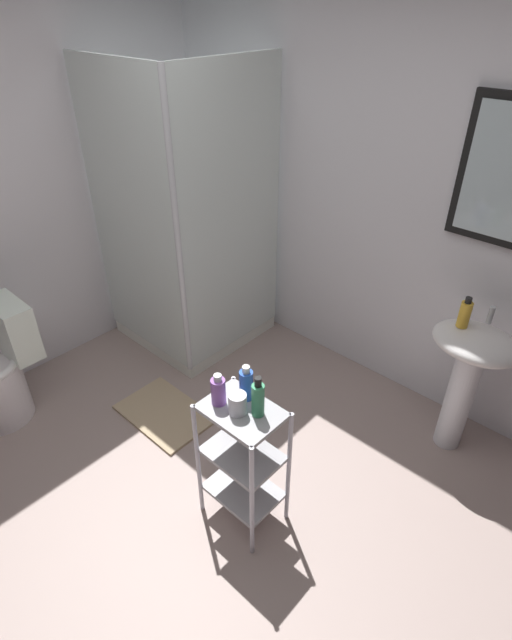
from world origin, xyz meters
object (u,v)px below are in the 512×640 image
object	(u,v)px
pedestal_sink	(469,367)
hand_soap_bottle	(465,314)
body_wash_bottle_green	(258,399)
shampoo_bottle_blue	(246,384)
storage_cart	(243,456)
bath_mat	(165,413)
conditioner_bottle_purple	(218,391)
rinse_cup	(238,404)
shower_stall	(191,287)

from	to	relation	value
pedestal_sink	hand_soap_bottle	xyz separation A→B (m)	(-0.09, -0.01, 0.31)
hand_soap_bottle	body_wash_bottle_green	distance (m)	1.22
body_wash_bottle_green	shampoo_bottle_blue	size ratio (longest dim) A/B	1.15
storage_cart	bath_mat	world-z (taller)	storage_cart
pedestal_sink	bath_mat	world-z (taller)	pedestal_sink
conditioner_bottle_purple	body_wash_bottle_green	bearing A→B (deg)	20.16
body_wash_bottle_green	rinse_cup	size ratio (longest dim) A/B	2.05
conditioner_bottle_purple	body_wash_bottle_green	world-z (taller)	body_wash_bottle_green
conditioner_bottle_purple	shower_stall	bearing A→B (deg)	144.12
shower_stall	conditioner_bottle_purple	world-z (taller)	shower_stall
conditioner_bottle_purple	rinse_cup	bearing A→B (deg)	7.42
pedestal_sink	storage_cart	xyz separation A→B (m)	(-0.57, -1.19, -0.14)
pedestal_sink	conditioner_bottle_purple	xyz separation A→B (m)	(-0.68, -1.22, 0.23)
rinse_cup	conditioner_bottle_purple	bearing A→B (deg)	-172.58
body_wash_bottle_green	hand_soap_bottle	bearing A→B (deg)	70.67
pedestal_sink	body_wash_bottle_green	bearing A→B (deg)	-113.29
pedestal_sink	rinse_cup	bearing A→B (deg)	-115.28
storage_cart	shower_stall	bearing A→B (deg)	147.37
pedestal_sink	shampoo_bottle_blue	bearing A→B (deg)	-118.56
pedestal_sink	body_wash_bottle_green	size ratio (longest dim) A/B	3.91
pedestal_sink	shower_stall	bearing A→B (deg)	-170.74
storage_cart	hand_soap_bottle	bearing A→B (deg)	68.13
pedestal_sink	storage_cart	size ratio (longest dim) A/B	1.09
pedestal_sink	hand_soap_bottle	world-z (taller)	hand_soap_bottle
pedestal_sink	storage_cart	world-z (taller)	pedestal_sink
shampoo_bottle_blue	rinse_cup	xyz separation A→B (m)	(0.04, -0.09, -0.03)
bath_mat	shower_stall	bearing A→B (deg)	125.09
pedestal_sink	shampoo_bottle_blue	size ratio (longest dim) A/B	4.47
shampoo_bottle_blue	bath_mat	size ratio (longest dim) A/B	0.30
hand_soap_bottle	bath_mat	distance (m)	1.90
conditioner_bottle_purple	storage_cart	bearing A→B (deg)	18.28
body_wash_bottle_green	pedestal_sink	bearing A→B (deg)	66.71
shower_stall	conditioner_bottle_purple	bearing A→B (deg)	-35.88
storage_cart	conditioner_bottle_purple	size ratio (longest dim) A/B	4.61
pedestal_sink	bath_mat	size ratio (longest dim) A/B	1.35
shower_stall	bath_mat	size ratio (longest dim) A/B	3.33
storage_cart	shampoo_bottle_blue	distance (m)	0.39
hand_soap_bottle	pedestal_sink	bearing A→B (deg)	3.06
pedestal_sink	rinse_cup	world-z (taller)	rinse_cup
pedestal_sink	shampoo_bottle_blue	world-z (taller)	shampoo_bottle_blue
hand_soap_bottle	bath_mat	world-z (taller)	hand_soap_bottle
storage_cart	body_wash_bottle_green	distance (m)	0.40
shower_stall	pedestal_sink	bearing A→B (deg)	9.26
conditioner_bottle_purple	shampoo_bottle_blue	size ratio (longest dim) A/B	0.89
storage_cart	hand_soap_bottle	xyz separation A→B (m)	(0.47, 1.18, 0.45)
body_wash_bottle_green	bath_mat	distance (m)	1.26
body_wash_bottle_green	bath_mat	size ratio (longest dim) A/B	0.35
shampoo_bottle_blue	bath_mat	world-z (taller)	shampoo_bottle_blue
hand_soap_bottle	body_wash_bottle_green	world-z (taller)	hand_soap_bottle
conditioner_bottle_purple	rinse_cup	xyz separation A→B (m)	(0.10, 0.01, -0.02)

